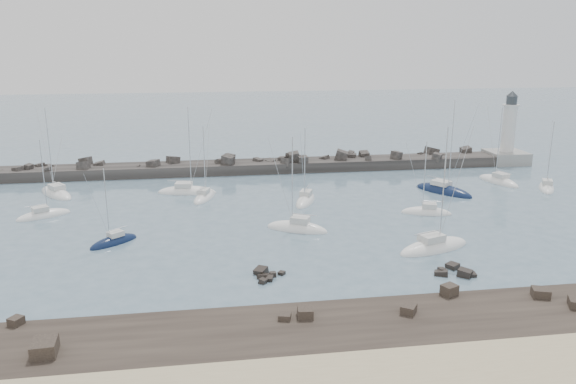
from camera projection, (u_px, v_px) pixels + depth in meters
The scene contains 18 objects.
ground at pixel (301, 243), 66.45m from camera, with size 400.00×400.00×0.00m, color slate.
rock_shelf at pixel (345, 336), 45.44m from camera, with size 140.00×12.19×2.01m.
rock_cluster_near at pixel (266, 276), 56.90m from camera, with size 3.41×3.74×1.24m.
rock_cluster_far at pixel (455, 273), 57.55m from camera, with size 4.27×3.81×1.30m.
breakwater at pixel (225, 171), 101.57m from camera, with size 115.00×7.15×5.19m.
lighthouse at pixel (507, 147), 108.60m from camera, with size 7.00×7.00×14.60m.
sailboat_0 at pixel (44, 216), 76.11m from camera, with size 7.30×5.50×11.42m.
sailboat_1 at pixel (56, 194), 86.83m from camera, with size 7.61×9.07×14.45m.
sailboat_2 at pixel (114, 242), 66.22m from camera, with size 5.95×5.49×9.99m.
sailboat_3 at pixel (204, 198), 84.88m from camera, with size 4.55×7.73×11.82m.
sailboat_4 at pixel (187, 192), 87.87m from camera, with size 9.50×4.27×14.44m.
sailboat_5 at pixel (297, 229), 70.80m from camera, with size 8.26×5.88×12.93m.
sailboat_6 at pixel (305, 201), 83.02m from camera, with size 5.11×7.88×12.17m.
sailboat_7 at pixel (434, 248), 64.36m from camera, with size 10.07×6.01×15.26m.
sailboat_8 at pixel (443, 191), 88.35m from camera, with size 8.06×10.01×15.66m.
sailboat_9 at pixel (426, 213), 77.42m from camera, with size 7.15×4.13×11.01m.
sailboat_10 at pixel (498, 182), 94.30m from camera, with size 4.91×8.93×13.57m.
sailboat_11 at pixel (546, 188), 90.21m from camera, with size 5.50×7.53×11.80m.
Camera 1 is at (-10.82, -61.60, 23.29)m, focal length 35.00 mm.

